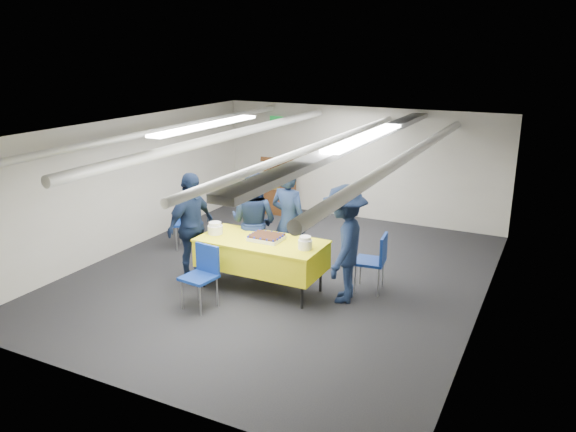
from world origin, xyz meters
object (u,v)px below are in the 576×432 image
at_px(chair_right, 376,257).
at_px(sailor_a, 289,222).
at_px(chair_left, 187,217).
at_px(sailor_d, 344,244).
at_px(sheet_cake, 266,237).
at_px(chair_near, 203,270).
at_px(sailor_b, 254,222).
at_px(sailor_c, 191,226).
at_px(serving_table, 261,254).
at_px(podium, 280,185).

distance_m(chair_right, sailor_a, 1.44).
height_order(chair_left, sailor_d, sailor_d).
bearing_deg(sailor_d, chair_right, 136.60).
xyz_separation_m(sheet_cake, chair_right, (1.45, 0.66, -0.28)).
relative_size(chair_near, sailor_d, 0.52).
bearing_deg(sailor_b, sheet_cake, 135.81).
bearing_deg(chair_left, sailor_a, -10.25).
bearing_deg(sailor_a, sailor_c, 41.14).
xyz_separation_m(serving_table, sailor_a, (0.11, 0.67, 0.31)).
xyz_separation_m(chair_right, sailor_d, (-0.31, -0.48, 0.30)).
xyz_separation_m(sailor_a, sailor_c, (-1.28, -0.76, -0.03)).
relative_size(chair_right, sailor_c, 0.52).
xyz_separation_m(sheet_cake, sailor_a, (0.05, 0.63, 0.06)).
height_order(chair_right, sailor_d, sailor_d).
bearing_deg(serving_table, sailor_a, 80.36).
xyz_separation_m(serving_table, sailor_d, (1.20, 0.21, 0.27)).
bearing_deg(chair_near, serving_table, 62.06).
relative_size(serving_table, chair_left, 2.13).
height_order(sheet_cake, sailor_d, sailor_d).
height_order(chair_near, chair_left, same).
relative_size(sailor_b, sailor_c, 0.99).
height_order(sheet_cake, sailor_a, sailor_a).
bearing_deg(serving_table, podium, 113.50).
relative_size(podium, sailor_a, 0.72).
bearing_deg(podium, chair_near, -75.72).
height_order(chair_left, sailor_a, sailor_a).
height_order(chair_near, sailor_d, sailor_d).
height_order(sheet_cake, chair_near, chair_near).
relative_size(chair_left, sailor_d, 0.52).
distance_m(serving_table, podium, 4.00).
relative_size(podium, sailor_b, 0.76).
bearing_deg(chair_left, sailor_c, -50.88).
relative_size(sailor_b, sailor_d, 0.98).
bearing_deg(sailor_c, chair_right, -69.54).
relative_size(sheet_cake, sailor_d, 0.29).
bearing_deg(sailor_a, sailor_d, 167.73).
bearing_deg(sailor_c, sailor_d, -78.60).
bearing_deg(sailor_d, sailor_c, -93.27).
distance_m(podium, sailor_c, 3.78).
bearing_deg(podium, sailor_b, -69.73).
bearing_deg(chair_near, sailor_a, 69.65).
bearing_deg(sheet_cake, sailor_b, 134.34).
bearing_deg(sailor_a, sailor_b, 21.74).
bearing_deg(podium, sailor_c, -83.55).
height_order(chair_near, sailor_c, sailor_c).
relative_size(chair_near, chair_right, 1.00).
xyz_separation_m(serving_table, sailor_b, (-0.45, 0.56, 0.26)).
xyz_separation_m(chair_near, sailor_a, (0.56, 1.51, 0.34)).
bearing_deg(chair_right, sailor_a, -178.99).
distance_m(podium, sailor_b, 3.32).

